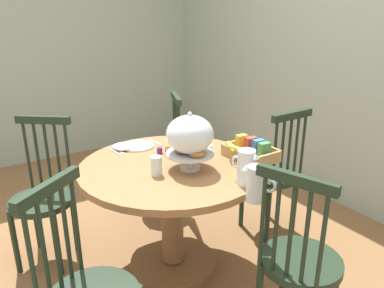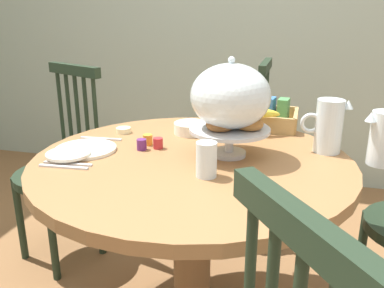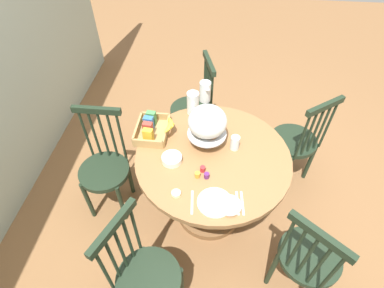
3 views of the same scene
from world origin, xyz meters
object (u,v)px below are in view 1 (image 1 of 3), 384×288
milk_pitcher (246,169)px  drinking_glass (156,166)px  pastry_stand_with_dome (190,137)px  orange_juice_pitcher (256,185)px  dining_table (172,199)px  cereal_basket (250,151)px  butter_dish (172,140)px  china_plate_large (138,146)px  windsor_chair_facing_door (161,157)px  windsor_chair_by_cabinet (272,176)px  cereal_bowl (202,148)px  windsor_chair_far_side (43,199)px  china_plate_small (124,146)px  windsor_chair_near_window (299,264)px

milk_pitcher → drinking_glass: size_ratio=1.74×
pastry_stand_with_dome → orange_juice_pitcher: size_ratio=1.91×
dining_table → orange_juice_pitcher: orange_juice_pitcher is taller
pastry_stand_with_dome → cereal_basket: size_ratio=1.09×
drinking_glass → butter_dish: (-0.44, 0.36, -0.04)m
milk_pitcher → drinking_glass: milk_pitcher is taller
china_plate_large → windsor_chair_facing_door: bearing=134.8°
windsor_chair_by_cabinet → china_plate_large: size_ratio=4.43×
pastry_stand_with_dome → cereal_bowl: size_ratio=2.46×
windsor_chair_far_side → cereal_basket: (0.74, 1.11, 0.33)m
orange_juice_pitcher → china_plate_large: bearing=-172.2°
china_plate_small → drinking_glass: size_ratio=1.36×
windsor_chair_near_window → cereal_basket: bearing=159.5°
dining_table → windsor_chair_facing_door: windsor_chair_facing_door is taller
china_plate_large → butter_dish: 0.25m
orange_juice_pitcher → cereal_bowl: size_ratio=1.28×
orange_juice_pitcher → cereal_basket: orange_juice_pitcher is taller
drinking_glass → windsor_chair_facing_door: bearing=149.8°
windsor_chair_near_window → milk_pitcher: bearing=-175.1°
windsor_chair_by_cabinet → windsor_chair_near_window: bearing=-38.1°
pastry_stand_with_dome → cereal_basket: 0.44m
windsor_chair_near_window → orange_juice_pitcher: (-0.20, -0.12, 0.37)m
windsor_chair_near_window → windsor_chair_facing_door: (-1.60, 0.13, 0.00)m
windsor_chair_by_cabinet → dining_table: bearing=-91.4°
windsor_chair_by_cabinet → pastry_stand_with_dome: bearing=-82.9°
drinking_glass → dining_table: bearing=120.4°
windsor_chair_near_window → drinking_glass: size_ratio=8.86×
windsor_chair_facing_door → pastry_stand_with_dome: size_ratio=2.83×
milk_pitcher → pastry_stand_with_dome: bearing=-158.0°
windsor_chair_far_side → orange_juice_pitcher: bearing=32.6°
china_plate_large → cereal_bowl: cereal_bowl is taller
pastry_stand_with_dome → butter_dish: size_ratio=5.73×
windsor_chair_facing_door → china_plate_large: bearing=-45.2°
windsor_chair_facing_door → milk_pitcher: bearing=-7.6°
cereal_basket → drinking_glass: bearing=-98.8°
windsor_chair_facing_door → pastry_stand_with_dome: pastry_stand_with_dome is taller
cereal_bowl → windsor_chair_facing_door: bearing=174.0°
windsor_chair_facing_door → cereal_bowl: windsor_chair_facing_door is taller
pastry_stand_with_dome → cereal_bowl: 0.35m
pastry_stand_with_dome → milk_pitcher: size_ratio=1.80×
orange_juice_pitcher → cereal_basket: size_ratio=0.57×
windsor_chair_facing_door → windsor_chair_far_side: size_ratio=1.00×
pastry_stand_with_dome → cereal_bowl: pastry_stand_with_dome is taller
pastry_stand_with_dome → dining_table: bearing=-154.8°
windsor_chair_far_side → cereal_basket: bearing=56.4°
windsor_chair_facing_door → cereal_bowl: size_ratio=6.96×
windsor_chair_by_cabinet → drinking_glass: windsor_chair_by_cabinet is taller
milk_pitcher → china_plate_small: (-0.86, -0.31, -0.07)m
dining_table → windsor_chair_near_window: windsor_chair_near_window is taller
orange_juice_pitcher → cereal_basket: 0.57m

